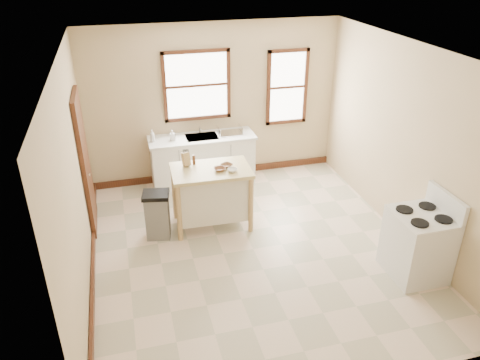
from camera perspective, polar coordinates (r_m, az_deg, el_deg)
The scene contains 23 objects.
floor at distance 6.82m, azimuth 1.61°, elevation -8.41°, with size 5.00×5.00×0.00m, color #B3AC8E.
ceiling at distance 5.67m, azimuth 1.99°, elevation 15.27°, with size 5.00×5.00×0.00m, color white.
wall_back at distance 8.38m, azimuth -3.16°, elevation 9.29°, with size 4.50×0.04×2.80m, color tan.
wall_left at distance 5.93m, azimuth -19.54°, elevation -0.17°, with size 0.04×5.00×2.80m, color tan.
wall_right at distance 7.05m, azimuth 19.65°, elevation 4.18°, with size 0.04×5.00×2.80m, color tan.
window_main at distance 8.20m, azimuth -5.28°, elevation 11.39°, with size 1.17×0.06×1.22m, color #401E11, non-canonical shape.
window_side at distance 8.66m, azimuth 5.77°, elevation 11.19°, with size 0.77×0.06×1.37m, color #401E11, non-canonical shape.
door_left at distance 7.25m, azimuth -18.35°, elevation 1.98°, with size 0.06×0.90×2.10m, color #401E11.
baseboard_back at distance 8.85m, azimuth -2.90°, elevation 0.96°, with size 4.50×0.04×0.12m, color #401E11.
baseboard_left at distance 6.62m, azimuth -17.48°, elevation -10.50°, with size 0.04×5.00×0.12m, color #401E11.
sink_counter at distance 8.39m, azimuth -4.57°, elevation 2.38°, with size 1.86×0.62×0.92m, color silver, non-canonical shape.
faucet at distance 8.33m, azimuth -4.95°, elevation 6.44°, with size 0.03×0.03×0.22m, color silver.
soap_bottle_a at distance 8.06m, azimuth -10.64°, elevation 5.32°, with size 0.08×0.08×0.22m, color #B2B2B2.
soap_bottle_b at distance 8.08m, azimuth -8.24°, elevation 5.43°, with size 0.08×0.08×0.18m, color #B2B2B2.
dish_rack at distance 8.30m, azimuth -1.25°, elevation 6.04°, with size 0.43×0.32×0.11m, color silver, non-canonical shape.
kitchen_island at distance 7.14m, azimuth -3.47°, elevation -2.11°, with size 1.17×0.75×0.96m, color tan, non-canonical shape.
knife_block at distance 7.01m, azimuth -6.60°, elevation 2.49°, with size 0.10×0.10×0.20m, color tan, non-canonical shape.
pepper_grinder at distance 7.06m, azimuth -5.64°, elevation 2.47°, with size 0.04×0.04×0.15m, color #472713.
bowl_a at distance 6.86m, azimuth -2.49°, elevation 1.33°, with size 0.17×0.17×0.04m, color brown.
bowl_b at distance 6.97m, azimuth -1.64°, elevation 1.78°, with size 0.17×0.17×0.04m, color brown.
bowl_c at distance 6.82m, azimuth -0.94°, elevation 1.19°, with size 0.15×0.15×0.05m, color white.
trash_bin at distance 7.00m, azimuth -10.03°, elevation -4.22°, with size 0.38×0.32×0.74m, color slate, non-canonical shape.
gas_stove at distance 6.47m, azimuth 21.00°, elevation -6.38°, with size 0.72×0.73×1.17m, color silver, non-canonical shape.
Camera 1 is at (-1.61, -5.31, 3.97)m, focal length 35.00 mm.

